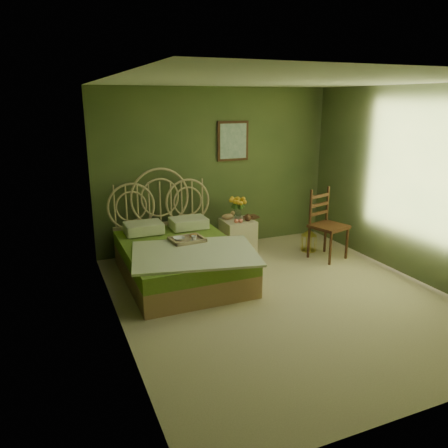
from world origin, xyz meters
name	(u,v)px	position (x,y,z in m)	size (l,w,h in m)	color
floor	(283,297)	(0.00, 0.00, 0.00)	(4.50, 4.50, 0.00)	#C6B18F
ceiling	(291,81)	(0.00, 0.00, 2.60)	(4.50, 4.50, 0.00)	silver
wall_back	(216,169)	(0.00, 2.25, 1.30)	(4.00, 4.00, 0.00)	#586133
wall_left	(114,213)	(-2.00, 0.00, 1.30)	(4.50, 4.50, 0.00)	#586133
wall_right	(415,184)	(2.00, 0.00, 1.30)	(4.50, 4.50, 0.00)	#586133
wall_art	(233,141)	(0.29, 2.22, 1.75)	(0.54, 0.04, 0.64)	#341A0E
bed	(180,256)	(-0.99, 1.13, 0.31)	(1.78, 2.25, 1.39)	#AC7E56
nightstand	(238,231)	(0.20, 1.80, 0.35)	(0.49, 0.49, 0.97)	#EFE1C2
chair	(326,220)	(1.36, 1.07, 0.60)	(0.60, 0.60, 1.09)	#341A0E
birdcage	(309,240)	(1.29, 1.38, 0.18)	(0.24, 0.24, 0.37)	gold
book_lower	(247,218)	(0.37, 1.80, 0.55)	(0.17, 0.23, 0.02)	#381E0F
book_upper	(247,217)	(0.37, 1.80, 0.57)	(0.17, 0.23, 0.02)	#472819
cereal_bowl	(179,239)	(-0.99, 1.16, 0.56)	(0.16, 0.16, 0.04)	white
coffee_cup	(194,238)	(-0.81, 1.05, 0.57)	(0.08, 0.08, 0.07)	white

